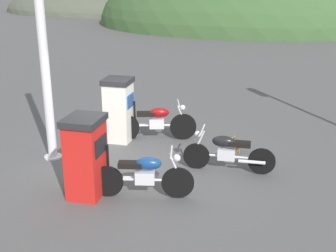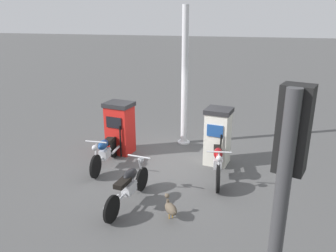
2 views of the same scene
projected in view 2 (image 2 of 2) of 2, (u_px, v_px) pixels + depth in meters
name	position (u px, v px, depth m)	size (l,w,h in m)	color
ground_plane	(162.00, 164.00, 9.17)	(120.00, 120.00, 0.00)	#4C4C4C
fuel_pump_near	(120.00, 127.00, 9.74)	(0.77, 0.86, 1.54)	red
fuel_pump_far	(218.00, 136.00, 8.99)	(0.77, 0.76, 1.58)	silver
motorcycle_near_pump	(105.00, 151.00, 8.85)	(1.92, 0.56, 0.94)	black
motorcycle_far_pump	(218.00, 161.00, 8.24)	(2.07, 0.57, 0.97)	black
motorcycle_extra	(129.00, 185.00, 7.10)	(1.93, 0.57, 0.92)	black
wandering_duck	(171.00, 208.00, 6.66)	(0.42, 0.41, 0.48)	brown
roadside_traffic_light	(282.00, 212.00, 2.77)	(0.40, 0.29, 3.43)	#38383A
canopy_support_pole	(185.00, 80.00, 10.09)	(0.40, 0.40, 4.23)	silver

